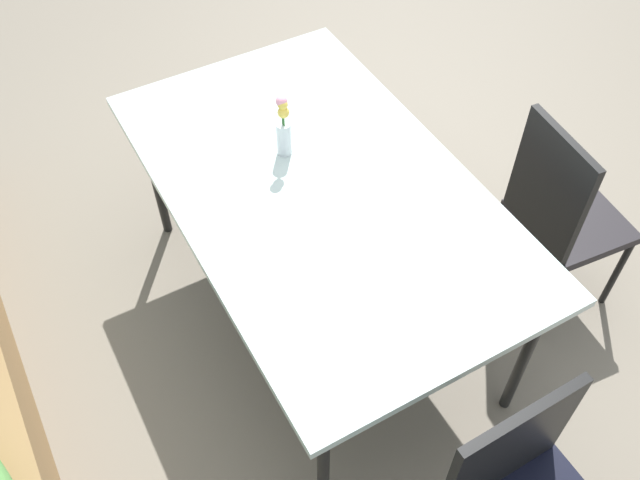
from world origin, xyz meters
name	(u,v)px	position (x,y,z in m)	size (l,w,h in m)	color
ground_plane	(329,310)	(0.00, 0.00, 0.00)	(12.00, 12.00, 0.00)	#756B5B
dining_table	(320,195)	(0.03, 0.03, 0.72)	(1.72, 1.02, 0.77)	#B2C6C1
chair_near_left	(560,212)	(-0.35, -0.85, 0.52)	(0.44, 0.44, 0.95)	black
flower_vase	(284,128)	(0.25, 0.06, 0.89)	(0.06, 0.05, 0.26)	silver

